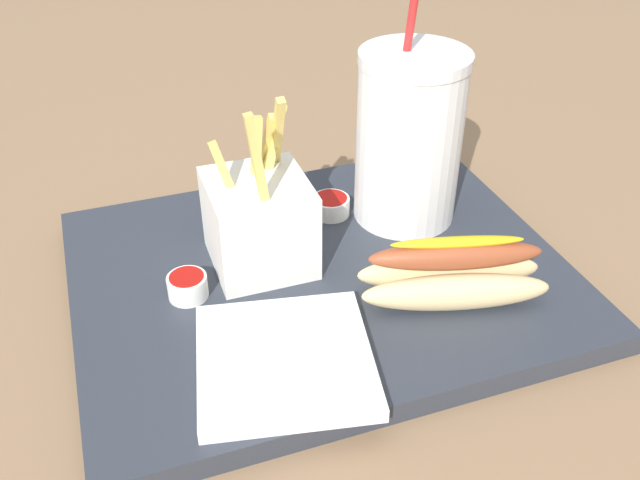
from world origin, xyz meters
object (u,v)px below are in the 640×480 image
object	(u,v)px
ketchup_cup_1	(188,285)
ketchup_cup_2	(331,205)
hot_dog_1	(453,274)
fries_basket	(259,221)
napkin_stack	(285,360)
soda_cup	(409,138)

from	to	relation	value
ketchup_cup_1	ketchup_cup_2	world-z (taller)	ketchup_cup_1
ketchup_cup_2	hot_dog_1	bearing A→B (deg)	108.39
fries_basket	napkin_stack	world-z (taller)	fries_basket
soda_cup	hot_dog_1	world-z (taller)	soda_cup
ketchup_cup_2	napkin_stack	size ratio (longest dim) A/B	0.29
fries_basket	hot_dog_1	world-z (taller)	fries_basket
hot_dog_1	napkin_stack	bearing A→B (deg)	11.53
hot_dog_1	ketchup_cup_1	bearing A→B (deg)	-19.46
soda_cup	napkin_stack	world-z (taller)	soda_cup
ketchup_cup_1	fries_basket	bearing A→B (deg)	-158.17
ketchup_cup_1	ketchup_cup_2	bearing A→B (deg)	-152.93
ketchup_cup_2	fries_basket	bearing A→B (deg)	31.12
napkin_stack	ketchup_cup_2	bearing A→B (deg)	-119.39
soda_cup	fries_basket	size ratio (longest dim) A/B	1.53
hot_dog_1	soda_cup	bearing A→B (deg)	-97.49
ketchup_cup_2	ketchup_cup_1	bearing A→B (deg)	27.07
fries_basket	ketchup_cup_1	distance (m)	0.08
soda_cup	ketchup_cup_2	bearing A→B (deg)	-18.23
fries_basket	ketchup_cup_2	size ratio (longest dim) A/B	4.25
soda_cup	ketchup_cup_1	size ratio (longest dim) A/B	7.18
ketchup_cup_2	napkin_stack	distance (m)	0.21
hot_dog_1	ketchup_cup_2	distance (m)	0.16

